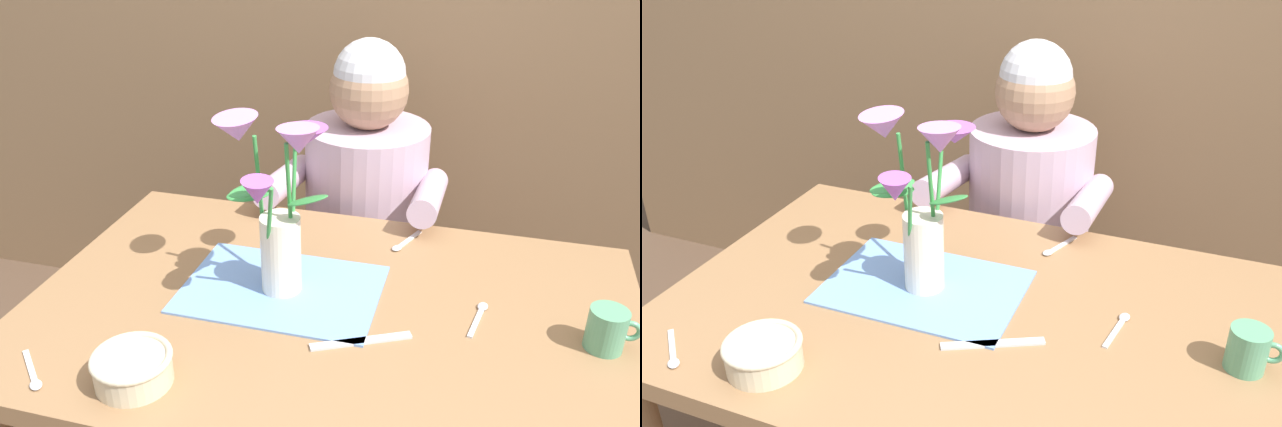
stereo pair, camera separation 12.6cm
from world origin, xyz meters
The scene contains 10 objects.
dining_table centered at (0.00, 0.00, 0.64)m, with size 1.20×0.80×0.74m.
seated_person centered at (-0.06, 0.62, 0.56)m, with size 0.45×0.47×1.14m.
striped_placemat centered at (-0.11, 0.04, 0.74)m, with size 0.40×0.28×0.01m, color #6B93D1.
flower_vase centered at (-0.12, 0.04, 0.94)m, with size 0.25×0.30×0.36m.
ceramic_bowl centered at (-0.26, -0.29, 0.77)m, with size 0.14×0.14×0.06m.
dinner_knife centered at (0.08, -0.09, 0.74)m, with size 0.19×0.02×0.01m, color silver.
ceramic_mug centered at (0.51, 0.01, 0.78)m, with size 0.09×0.07×0.08m.
spoon_0 centered at (0.10, 0.29, 0.74)m, with size 0.06×0.12×0.01m.
spoon_1 centered at (0.29, 0.05, 0.74)m, with size 0.04×0.12×0.01m.
spoon_2 centered at (-0.43, -0.33, 0.74)m, with size 0.10×0.09×0.01m.
Camera 1 is at (0.26, -1.03, 1.49)m, focal length 36.90 mm.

